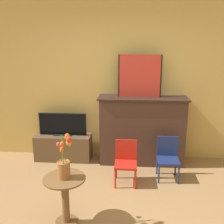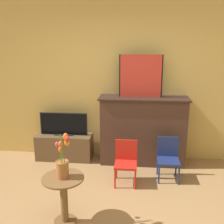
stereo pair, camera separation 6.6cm
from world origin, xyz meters
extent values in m
cube|color=#E0BC66|center=(0.00, 2.13, 1.35)|extent=(8.00, 0.06, 2.70)
cube|color=#4C3328|center=(0.37, 1.88, 0.57)|extent=(1.39, 0.44, 1.14)
cube|color=#35231C|center=(0.37, 1.87, 1.12)|extent=(1.45, 0.48, 0.02)
cube|color=black|center=(0.31, 1.89, 1.47)|extent=(0.69, 0.02, 0.68)
cube|color=red|center=(0.31, 1.88, 1.47)|extent=(0.65, 0.02, 0.68)
cube|color=brown|center=(-0.98, 1.89, 0.22)|extent=(0.96, 0.38, 0.44)
cube|color=black|center=(-0.98, 1.89, 0.45)|extent=(0.32, 0.12, 0.02)
cube|color=black|center=(-0.98, 1.90, 0.64)|extent=(0.82, 0.02, 0.39)
cube|color=black|center=(-0.98, 1.89, 0.64)|extent=(0.79, 0.02, 0.36)
cylinder|color=red|center=(-0.02, 0.98, 0.14)|extent=(0.02, 0.02, 0.28)
cylinder|color=red|center=(0.27, 0.98, 0.14)|extent=(0.02, 0.02, 0.28)
cylinder|color=red|center=(-0.02, 1.26, 0.14)|extent=(0.02, 0.02, 0.28)
cylinder|color=red|center=(0.27, 1.26, 0.14)|extent=(0.02, 0.02, 0.28)
cube|color=red|center=(0.12, 1.12, 0.30)|extent=(0.32, 0.32, 0.03)
cube|color=red|center=(0.12, 1.27, 0.47)|extent=(0.32, 0.02, 0.31)
cylinder|color=navy|center=(0.60, 1.16, 0.14)|extent=(0.02, 0.02, 0.28)
cylinder|color=navy|center=(0.89, 1.16, 0.14)|extent=(0.02, 0.02, 0.28)
cylinder|color=navy|center=(0.60, 1.45, 0.14)|extent=(0.02, 0.02, 0.28)
cylinder|color=navy|center=(0.89, 1.45, 0.14)|extent=(0.02, 0.02, 0.28)
cube|color=navy|center=(0.75, 1.31, 0.30)|extent=(0.32, 0.32, 0.03)
cube|color=navy|center=(0.75, 1.45, 0.47)|extent=(0.32, 0.02, 0.31)
cylinder|color=brown|center=(-0.52, 0.21, 0.01)|extent=(0.25, 0.25, 0.02)
cylinder|color=brown|center=(-0.52, 0.21, 0.27)|extent=(0.08, 0.08, 0.54)
cylinder|color=brown|center=(-0.52, 0.21, 0.55)|extent=(0.46, 0.46, 0.02)
cylinder|color=#AD6B38|center=(-0.52, 0.21, 0.66)|extent=(0.14, 0.14, 0.18)
torus|color=#AD6B38|center=(-0.52, 0.21, 0.75)|extent=(0.15, 0.15, 0.02)
cylinder|color=#477A2D|center=(-0.51, 0.19, 0.87)|extent=(0.08, 0.08, 0.36)
ellipsoid|color=red|center=(-0.43, 0.12, 1.04)|extent=(0.05, 0.05, 0.07)
cylinder|color=#477A2D|center=(-0.52, 0.18, 0.80)|extent=(0.01, 0.04, 0.23)
ellipsoid|color=orange|center=(-0.52, 0.15, 0.91)|extent=(0.05, 0.05, 0.06)
cylinder|color=#477A2D|center=(-0.50, 0.20, 0.87)|extent=(0.05, 0.03, 0.37)
ellipsoid|color=orange|center=(-0.46, 0.17, 1.05)|extent=(0.05, 0.05, 0.07)
cylinder|color=#477A2D|center=(-0.50, 0.19, 0.84)|extent=(0.07, 0.05, 0.31)
ellipsoid|color=orange|center=(-0.45, 0.16, 0.99)|extent=(0.05, 0.05, 0.08)
cylinder|color=#477A2D|center=(-0.52, 0.18, 0.84)|extent=(0.02, 0.07, 0.30)
ellipsoid|color=orange|center=(-0.51, 0.13, 0.99)|extent=(0.04, 0.04, 0.06)
cylinder|color=#477A2D|center=(-0.54, 0.22, 0.81)|extent=(0.05, 0.05, 0.25)
ellipsoid|color=#E0517A|center=(-0.59, 0.26, 0.93)|extent=(0.04, 0.04, 0.06)
camera|label=1|loc=(0.19, -2.32, 1.98)|focal=42.00mm
camera|label=2|loc=(0.26, -2.31, 1.98)|focal=42.00mm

